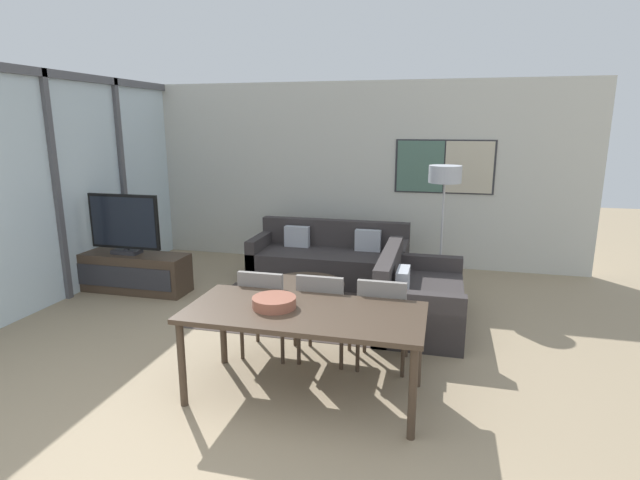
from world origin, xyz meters
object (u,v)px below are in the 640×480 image
Objects in this scene: television at (124,225)px; dining_chair_right at (383,317)px; sofa_main at (330,260)px; fruit_bowl at (274,302)px; tv_console at (129,272)px; dining_chair_left at (266,307)px; sofa_side at (414,300)px; coffee_table at (305,290)px; dining_chair_centre at (323,311)px; floor_lamp at (445,182)px; dining_table at (304,319)px.

dining_chair_right is at bearing -20.87° from television.
sofa_main is 6.15× the size of fruit_bowl.
tv_console is 2.81m from dining_chair_left.
dining_chair_left is at bearing 131.44° from sofa_side.
dining_chair_centre is (0.50, -1.18, 0.23)m from coffee_table.
floor_lamp is at bearing 14.37° from tv_console.
dining_chair_right is (0.55, 0.63, -0.18)m from dining_table.
dining_chair_right is (1.05, -2.50, 0.22)m from sofa_main.
fruit_bowl reaches higher than sofa_main.
dining_chair_right is at bearing -0.45° from dining_chair_centre.
dining_chair_right is (3.54, -1.35, -0.40)m from television.
tv_console is 1.89× the size of dining_chair_centre.
sofa_main is 1.93m from floor_lamp.
sofa_side is 1.73m from floor_lamp.
fruit_bowl is at bearing 150.16° from sofa_side.
television is 2.83m from dining_chair_left.
fruit_bowl reaches higher than tv_console.
coffee_table is 1.90m from fruit_bowl.
dining_chair_right reaches higher than fruit_bowl.
television is at bearing 150.71° from dining_chair_left.
sofa_main reaches higher than dining_table.
sofa_main is at bearing 112.88° from dining_chair_right.
fruit_bowl is 3.32m from floor_lamp.
tv_console is 3.61m from dining_table.
television is 2.81× the size of fruit_bowl.
coffee_table is (-1.27, 0.04, -0.01)m from sofa_side.
television is 1.15× the size of dining_chair_right.
dining_table is 2.18× the size of dining_chair_right.
dining_table is 0.28m from fruit_bowl.
dining_chair_centre is at bearing 90.00° from dining_table.
dining_chair_left reaches higher than tv_console.
dining_chair_right is (1.10, 0.02, 0.00)m from dining_chair_left.
television reaches higher than dining_chair_centre.
tv_console is at bearing 146.53° from dining_table.
dining_chair_right is at bearing -67.12° from sofa_main.
sofa_side is at bearing 66.67° from dining_table.
sofa_main and sofa_side have the same top height.
coffee_table is 1.06× the size of dining_chair_left.
television is 1.15× the size of dining_chair_centre.
dining_chair_centre is 0.52× the size of floor_lamp.
sofa_main is 2.72m from dining_chair_right.
coffee_table is at bearing -3.83° from television.
dining_chair_left is at bearing -91.02° from sofa_main.
fruit_bowl is (-0.25, 0.00, 0.12)m from dining_table.
dining_chair_right is at bearing 48.83° from dining_table.
tv_console is at bearing -165.63° from floor_lamp.
television is at bearing 155.78° from dining_chair_centre.
dining_chair_centre and dining_chair_right have the same top height.
coffee_table is at bearing 113.19° from dining_chair_centre.
sofa_main is at bearing 88.98° from dining_chair_left.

